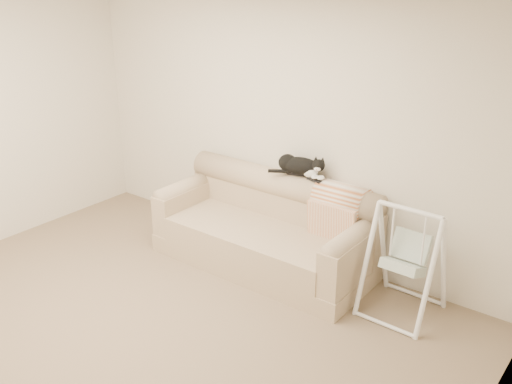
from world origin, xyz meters
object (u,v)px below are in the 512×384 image
at_px(remote_a, 297,174).
at_px(remote_b, 315,180).
at_px(sofa, 267,230).
at_px(tuxedo_cat, 300,166).
at_px(baby_swing, 405,261).

height_order(remote_a, remote_b, remote_a).
bearing_deg(sofa, tuxedo_cat, 47.96).
relative_size(remote_a, baby_swing, 0.19).
relative_size(sofa, baby_swing, 2.24).
bearing_deg(tuxedo_cat, remote_a, 165.59).
bearing_deg(baby_swing, tuxedo_cat, 168.72).
bearing_deg(remote_a, sofa, -124.10).
height_order(sofa, remote_b, remote_b).
bearing_deg(baby_swing, sofa, 179.72).
xyz_separation_m(sofa, baby_swing, (1.45, -0.01, 0.14)).
xyz_separation_m(sofa, remote_b, (0.40, 0.21, 0.56)).
bearing_deg(remote_a, remote_b, -9.14).
distance_m(sofa, remote_b, 0.72).
height_order(sofa, baby_swing, baby_swing).
relative_size(tuxedo_cat, baby_swing, 0.57).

